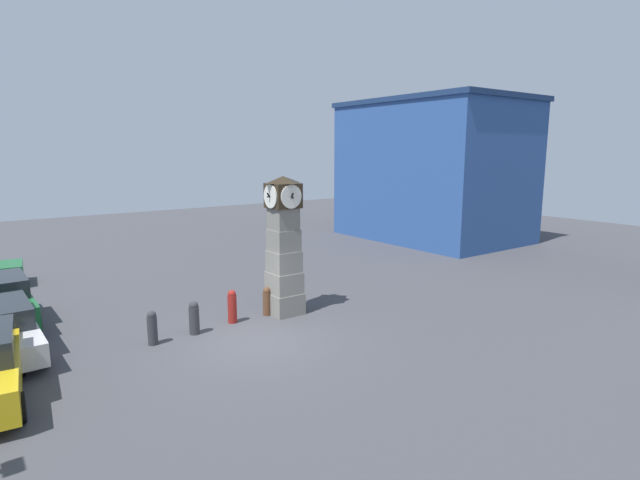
{
  "coord_description": "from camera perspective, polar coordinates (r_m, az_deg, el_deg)",
  "views": [
    {
      "loc": [
        12.46,
        -6.89,
        5.61
      ],
      "look_at": [
        -0.7,
        2.82,
        2.68
      ],
      "focal_mm": 28.0,
      "sensor_mm": 36.0,
      "label": 1
    }
  ],
  "objects": [
    {
      "name": "warehouse_blue_far",
      "position": [
        33.07,
        12.74,
        7.78
      ],
      "size": [
        11.24,
        7.88,
        8.75
      ],
      "color": "#2D5193",
      "rests_on": "ground_plane"
    },
    {
      "name": "bollard_mid_row",
      "position": [
        16.83,
        -10.0,
        -7.46
      ],
      "size": [
        0.3,
        0.3,
        1.11
      ],
      "color": "maroon",
      "rests_on": "ground_plane"
    },
    {
      "name": "ground_plane",
      "position": [
        15.3,
        -7.1,
        -11.44
      ],
      "size": [
        69.58,
        69.58,
        0.0
      ],
      "primitive_type": "plane",
      "color": "#424247"
    },
    {
      "name": "clock_tower",
      "position": [
        17.12,
        -4.16,
        -1.0
      ],
      "size": [
        1.24,
        1.3,
        4.78
      ],
      "color": "gray",
      "rests_on": "ground_plane"
    },
    {
      "name": "bollard_near_tower",
      "position": [
        17.43,
        -6.09,
        -6.94
      ],
      "size": [
        0.28,
        0.28,
        0.99
      ],
      "color": "brown",
      "rests_on": "ground_plane"
    },
    {
      "name": "bollard_end_row",
      "position": [
        15.59,
        -18.62,
        -9.45
      ],
      "size": [
        0.29,
        0.29,
        1.03
      ],
      "color": "#333338",
      "rests_on": "ground_plane"
    },
    {
      "name": "bollard_far_row",
      "position": [
        16.09,
        -14.2,
        -8.56
      ],
      "size": [
        0.32,
        0.32,
        1.06
      ],
      "color": "#333338",
      "rests_on": "ground_plane"
    }
  ]
}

